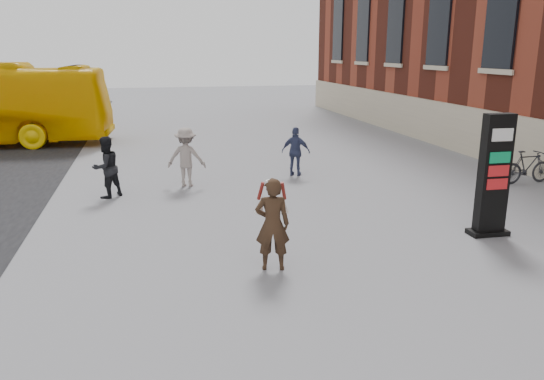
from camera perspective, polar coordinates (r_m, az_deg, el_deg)
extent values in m
plane|color=#9E9EA3|center=(9.59, 1.93, -8.98)|extent=(100.00, 100.00, 0.00)
cube|color=beige|center=(18.86, 25.71, 4.31)|extent=(0.18, 44.00, 1.80)
cube|color=black|center=(12.09, 22.74, 1.43)|extent=(0.63, 0.28, 2.62)
cube|color=black|center=(12.42, 22.17, -4.21)|extent=(0.85, 0.44, 0.10)
cube|color=white|center=(11.93, 23.17, 5.58)|extent=(0.48, 0.30, 0.26)
cube|color=#086C3F|center=(12.01, 22.94, 3.37)|extent=(0.48, 0.30, 0.23)
cube|color=maroon|center=(12.06, 22.81, 2.06)|extent=(0.48, 0.30, 0.23)
cube|color=maroon|center=(12.12, 22.67, 0.76)|extent=(0.48, 0.30, 0.23)
imported|color=#332213|center=(9.48, 0.04, -3.72)|extent=(0.69, 0.53, 1.71)
cylinder|color=white|center=(9.26, 0.05, 0.84)|extent=(0.24, 0.24, 0.06)
cone|color=white|center=(9.63, 1.23, -1.50)|extent=(0.27, 0.24, 0.41)
cylinder|color=maroon|center=(9.57, 1.24, -0.06)|extent=(0.15, 0.13, 0.35)
cone|color=white|center=(9.63, -1.21, -1.52)|extent=(0.25, 0.27, 0.41)
cylinder|color=maroon|center=(9.56, -1.22, -0.07)|extent=(0.13, 0.16, 0.35)
imported|color=black|center=(14.87, -17.42, 2.35)|extent=(1.02, 1.00, 1.66)
imported|color=gray|center=(15.55, -9.21, 3.49)|extent=(1.24, 0.91, 1.72)
imported|color=#373F63|center=(16.74, 2.58, 4.15)|extent=(0.97, 0.74, 1.54)
imported|color=#25252B|center=(17.51, 25.77, 2.25)|extent=(1.67, 0.51, 1.00)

